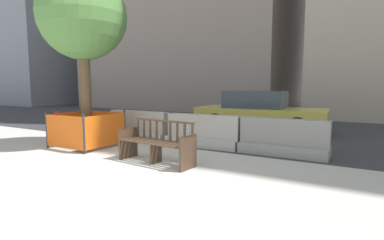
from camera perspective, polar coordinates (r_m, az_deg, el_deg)
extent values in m
plane|color=#B7B2A8|center=(5.75, -16.74, -9.81)|extent=(200.00, 200.00, 0.00)
cube|color=#333335|center=(13.21, 11.73, -0.51)|extent=(120.00, 12.00, 0.01)
cube|color=#473323|center=(6.79, -12.05, -4.32)|extent=(0.10, 0.52, 0.66)
cube|color=#473323|center=(5.71, -0.76, -6.22)|extent=(0.10, 0.52, 0.66)
cube|color=#473323|center=(6.24, -6.89, -6.17)|extent=(0.07, 0.33, 0.45)
cube|color=#473323|center=(6.03, -8.39, -4.46)|extent=(1.60, 0.23, 0.02)
cube|color=#473323|center=(6.11, -7.64, -4.30)|extent=(1.60, 0.23, 0.02)
cube|color=#473323|center=(6.19, -6.92, -4.15)|extent=(1.60, 0.23, 0.02)
cube|color=#473323|center=(6.28, -6.21, -3.99)|extent=(1.60, 0.23, 0.02)
cube|color=#473323|center=(6.36, -5.52, -3.84)|extent=(1.60, 0.23, 0.02)
cube|color=#473323|center=(6.31, -5.50, -0.15)|extent=(1.60, 0.19, 0.04)
cube|color=#473323|center=(6.85, -10.24, -1.47)|extent=(0.05, 0.03, 0.38)
cube|color=#473323|center=(6.72, -9.12, -1.60)|extent=(0.05, 0.03, 0.38)
cube|color=#473323|center=(6.59, -7.95, -1.74)|extent=(0.05, 0.03, 0.38)
cube|color=#473323|center=(6.46, -6.74, -1.89)|extent=(0.05, 0.03, 0.38)
cube|color=#473323|center=(6.34, -5.48, -2.03)|extent=(0.05, 0.03, 0.38)
cube|color=#473323|center=(6.22, -4.17, -2.19)|extent=(0.05, 0.03, 0.38)
cube|color=#473323|center=(6.10, -2.82, -2.34)|extent=(0.05, 0.03, 0.38)
cube|color=#473323|center=(5.99, -1.40, -2.51)|extent=(0.05, 0.03, 0.38)
cube|color=#473323|center=(5.88, 0.06, -2.67)|extent=(0.05, 0.03, 0.38)
cube|color=#473323|center=(6.72, -12.24, -1.71)|extent=(0.09, 0.46, 0.03)
cube|color=#473323|center=(5.63, -0.89, -3.13)|extent=(0.09, 0.46, 0.03)
cube|color=#ADA89E|center=(7.94, 2.12, -4.14)|extent=(2.03, 0.76, 0.24)
cube|color=#ADA89E|center=(7.88, 2.13, -1.14)|extent=(2.01, 0.38, 0.60)
cube|color=#ADA89E|center=(9.18, -9.99, -2.79)|extent=(2.01, 0.71, 0.24)
cube|color=#ADA89E|center=(9.12, -10.05, -0.19)|extent=(2.00, 0.33, 0.60)
cube|color=gray|center=(7.29, 16.92, -5.39)|extent=(2.01, 0.70, 0.24)
cube|color=gray|center=(7.22, 17.03, -2.12)|extent=(2.00, 0.32, 0.60)
cylinder|color=brown|center=(8.28, -19.59, 4.46)|extent=(0.28, 0.28, 2.69)
sphere|color=#568942|center=(8.47, -20.13, 18.19)|extent=(2.22, 2.22, 2.22)
cylinder|color=#2D2D33|center=(8.48, -25.92, -1.71)|extent=(0.05, 0.05, 0.95)
cylinder|color=#2D2D33|center=(7.40, -19.88, -2.56)|extent=(0.05, 0.05, 0.95)
cylinder|color=#2D2D33|center=(9.32, -18.95, -0.72)|extent=(0.05, 0.05, 0.95)
cylinder|color=#2D2D33|center=(8.34, -12.69, -1.34)|extent=(0.05, 0.05, 0.95)
cube|color=#E05B14|center=(7.93, -23.11, -2.10)|extent=(1.37, 0.03, 0.79)
cube|color=#E05B14|center=(8.82, -15.99, -1.01)|extent=(1.37, 0.03, 0.79)
cube|color=#E05B14|center=(8.88, -22.27, -1.19)|extent=(0.03, 1.37, 0.79)
cube|color=#E05B14|center=(7.85, -16.07, -1.91)|extent=(0.03, 1.37, 0.79)
cube|color=#DBC64C|center=(10.81, 12.87, 0.78)|extent=(4.48, 1.91, 0.56)
cube|color=#38424C|center=(10.81, 12.04, 3.87)|extent=(2.07, 1.60, 0.59)
cylinder|color=black|center=(11.38, 20.53, -0.30)|extent=(0.65, 0.25, 0.64)
cylinder|color=black|center=(9.79, 19.42, -1.30)|extent=(0.65, 0.25, 0.64)
cylinder|color=black|center=(12.00, 7.47, 0.39)|extent=(0.65, 0.25, 0.64)
cylinder|color=black|center=(10.50, 4.50, -0.44)|extent=(0.65, 0.25, 0.64)
cylinder|color=red|center=(10.11, -24.15, -1.26)|extent=(0.22, 0.22, 0.64)
sphere|color=red|center=(10.07, -24.26, 1.05)|extent=(0.18, 0.18, 0.18)
cylinder|color=red|center=(10.23, -24.67, -0.76)|extent=(0.10, 0.08, 0.08)
cylinder|color=red|center=(9.99, -23.66, -0.87)|extent=(0.10, 0.08, 0.08)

